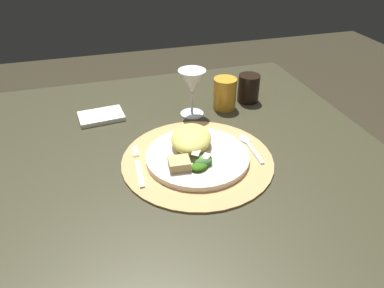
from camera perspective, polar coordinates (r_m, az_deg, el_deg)
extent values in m
cube|color=#363422|center=(0.95, -2.60, -2.18)|extent=(1.12, 1.08, 0.02)
cylinder|color=#383321|center=(1.56, -24.47, -6.34)|extent=(0.07, 0.07, 0.72)
cylinder|color=#37391F|center=(1.67, 10.17, -0.75)|extent=(0.07, 0.07, 0.72)
cylinder|color=tan|center=(0.92, 0.87, -2.52)|extent=(0.39, 0.39, 0.01)
cylinder|color=silver|center=(0.92, 0.88, -1.98)|extent=(0.26, 0.26, 0.02)
ellipsoid|color=#DFD061|center=(0.94, -0.22, 1.05)|extent=(0.14, 0.16, 0.05)
ellipsoid|color=#306710|center=(0.86, 1.20, -3.54)|extent=(0.05, 0.05, 0.01)
ellipsoid|color=#3C7B20|center=(0.88, 1.81, -2.54)|extent=(0.05, 0.04, 0.02)
ellipsoid|color=#3A6935|center=(0.87, 1.83, -2.83)|extent=(0.05, 0.03, 0.02)
cube|color=beige|center=(0.87, 0.62, -1.37)|extent=(0.03, 0.03, 0.01)
cube|color=beige|center=(0.87, 2.25, -1.94)|extent=(0.03, 0.03, 0.00)
cube|color=tan|center=(0.86, -2.03, -3.15)|extent=(0.05, 0.05, 0.02)
cube|color=silver|center=(0.88, -8.25, -4.66)|extent=(0.02, 0.10, 0.00)
cube|color=silver|center=(0.96, -9.31, -1.21)|extent=(0.00, 0.05, 0.00)
cube|color=silver|center=(0.96, -9.07, -1.18)|extent=(0.00, 0.05, 0.00)
cube|color=silver|center=(0.96, -8.84, -1.14)|extent=(0.00, 0.05, 0.00)
cube|color=silver|center=(0.96, -8.60, -1.11)|extent=(0.00, 0.05, 0.00)
cube|color=silver|center=(0.96, 9.86, -1.32)|extent=(0.01, 0.10, 0.00)
ellipsoid|color=silver|center=(1.01, 8.33, 0.83)|extent=(0.03, 0.05, 0.01)
cube|color=white|center=(1.15, -14.16, 4.28)|extent=(0.14, 0.10, 0.01)
cylinder|color=silver|center=(1.14, 0.00, 4.82)|extent=(0.07, 0.07, 0.00)
cylinder|color=silver|center=(1.12, 0.00, 6.47)|extent=(0.01, 0.01, 0.07)
cone|color=silver|center=(1.09, 0.00, 9.81)|extent=(0.08, 0.08, 0.07)
cylinder|color=gold|center=(1.16, 5.19, 7.96)|extent=(0.07, 0.07, 0.10)
cylinder|color=black|center=(1.22, 8.94, 8.71)|extent=(0.07, 0.07, 0.09)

